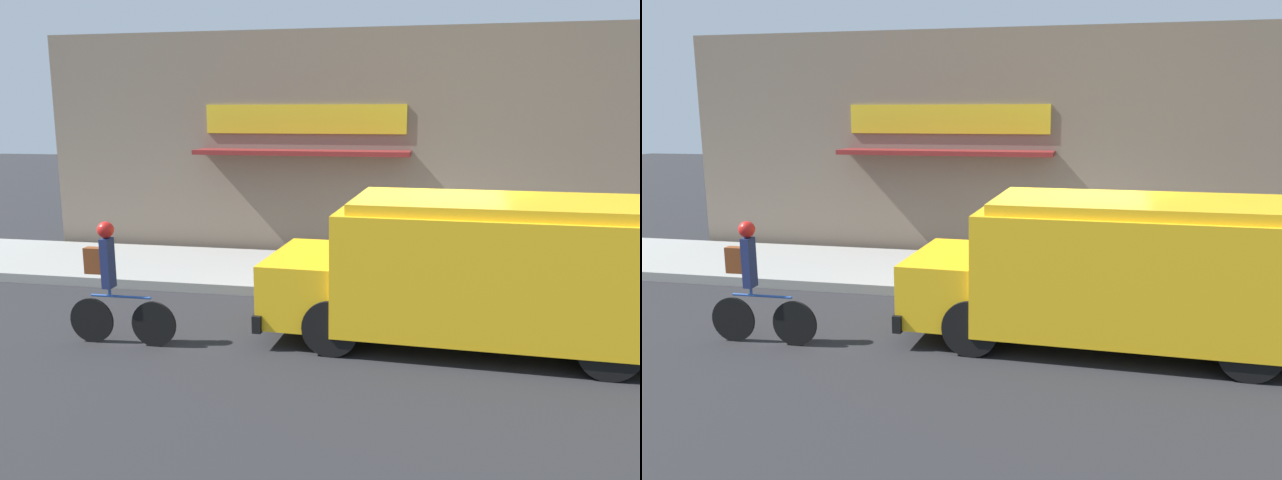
{
  "view_description": "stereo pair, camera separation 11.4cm",
  "coord_description": "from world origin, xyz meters",
  "views": [
    {
      "loc": [
        0.24,
        -10.14,
        3.15
      ],
      "look_at": [
        -1.71,
        -0.2,
        1.1
      ],
      "focal_mm": 35.0,
      "sensor_mm": 36.0,
      "label": 1
    },
    {
      "loc": [
        0.35,
        -10.12,
        3.15
      ],
      "look_at": [
        -1.71,
        -0.2,
        1.1
      ],
      "focal_mm": 35.0,
      "sensor_mm": 36.0,
      "label": 2
    }
  ],
  "objects": [
    {
      "name": "ground_plane",
      "position": [
        0.0,
        0.0,
        0.0
      ],
      "size": [
        70.0,
        70.0,
        0.0
      ],
      "primitive_type": "plane",
      "color": "#232326"
    },
    {
      "name": "trash_bin",
      "position": [
        2.92,
        1.66,
        0.65
      ],
      "size": [
        0.54,
        0.54,
        0.95
      ],
      "color": "slate",
      "rests_on": "sidewalk"
    },
    {
      "name": "sidewalk",
      "position": [
        0.0,
        1.48,
        0.09
      ],
      "size": [
        28.0,
        2.97,
        0.17
      ],
      "color": "gray",
      "rests_on": "ground_plane"
    },
    {
      "name": "school_bus",
      "position": [
        0.85,
        -1.53,
        1.07
      ],
      "size": [
        5.6,
        2.77,
        2.03
      ],
      "rotation": [
        0.0,
        0.0,
        -0.04
      ],
      "color": "yellow",
      "rests_on": "ground_plane"
    },
    {
      "name": "cyclist",
      "position": [
        -4.15,
        -2.58,
        0.86
      ],
      "size": [
        1.56,
        0.23,
        1.73
      ],
      "rotation": [
        0.0,
        0.0,
        0.01
      ],
      "color": "black",
      "rests_on": "ground_plane"
    },
    {
      "name": "storefront",
      "position": [
        -0.08,
        3.27,
        2.46
      ],
      "size": [
        17.38,
        0.9,
        4.91
      ],
      "color": "#756656",
      "rests_on": "ground_plane"
    }
  ]
}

